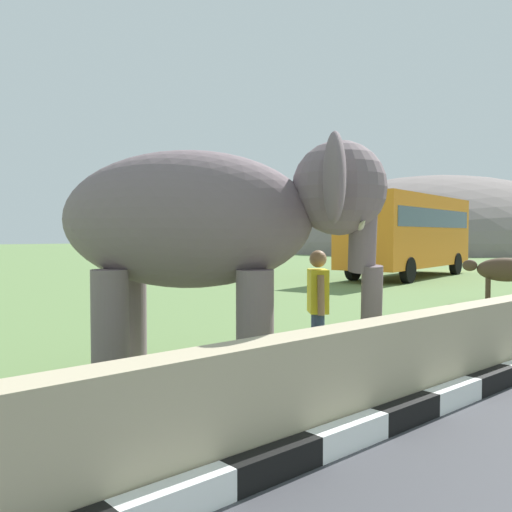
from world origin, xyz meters
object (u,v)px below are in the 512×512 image
(person_handler, at_px, (318,305))
(elephant, at_px, (217,224))
(bus_orange, at_px, (408,229))
(cow_near, at_px, (504,271))

(person_handler, bearing_deg, elephant, 159.82)
(person_handler, height_order, bus_orange, bus_orange)
(cow_near, bearing_deg, bus_orange, 49.33)
(elephant, bearing_deg, bus_orange, 25.72)
(elephant, xyz_separation_m, bus_orange, (16.89, 8.14, 0.09))
(elephant, bearing_deg, person_handler, -20.18)
(person_handler, height_order, cow_near, person_handler)
(bus_orange, distance_m, cow_near, 9.03)
(elephant, distance_m, cow_near, 11.20)
(bus_orange, bearing_deg, person_handler, -151.01)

